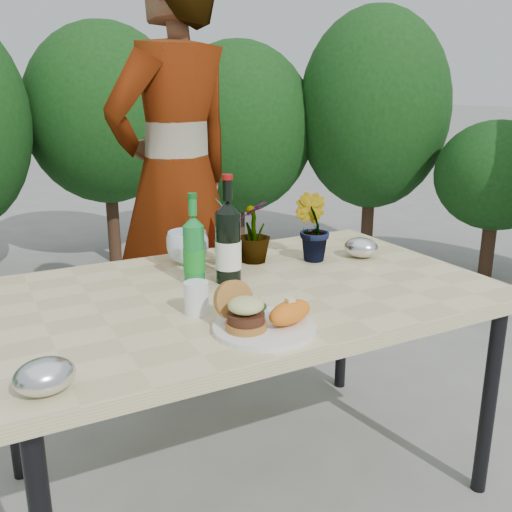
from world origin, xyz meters
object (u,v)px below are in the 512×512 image
person (177,179)px  wine_bottle (228,243)px  dinner_plate (264,328)px  patio_table (245,304)px

person → wine_bottle: bearing=60.4°
dinner_plate → person: 1.24m
patio_table → dinner_plate: size_ratio=5.71×
wine_bottle → patio_table: bearing=-95.0°
dinner_plate → wine_bottle: size_ratio=0.77×
wine_bottle → person: size_ratio=0.18×
patio_table → dinner_plate: bearing=-107.9°
patio_table → dinner_plate: 0.35m
patio_table → wine_bottle: (-0.02, 0.08, 0.19)m
patio_table → person: size_ratio=0.81×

